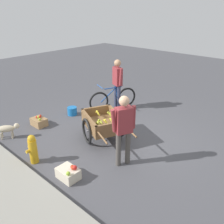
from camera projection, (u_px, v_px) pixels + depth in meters
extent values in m
plane|color=#47474C|center=(118.00, 138.00, 6.19)|extent=(24.00, 24.00, 0.00)
cube|color=brown|center=(103.00, 125.00, 6.01)|extent=(1.33, 1.18, 0.10)
cube|color=brown|center=(96.00, 111.00, 6.38)|extent=(0.39, 0.75, 0.24)
cube|color=brown|center=(111.00, 128.00, 5.51)|extent=(0.39, 0.75, 0.24)
cube|color=brown|center=(89.00, 121.00, 5.81)|extent=(1.03, 0.51, 0.24)
cube|color=brown|center=(117.00, 116.00, 6.07)|extent=(1.03, 0.51, 0.24)
torus|color=black|center=(87.00, 131.00, 5.89)|extent=(0.61, 0.32, 0.64)
torus|color=black|center=(119.00, 125.00, 6.20)|extent=(0.61, 0.32, 0.64)
cylinder|color=#9E9EA8|center=(103.00, 128.00, 6.04)|extent=(0.40, 0.82, 0.04)
cylinder|color=brown|center=(102.00, 138.00, 5.14)|extent=(0.52, 0.26, 0.04)
cylinder|color=brown|center=(131.00, 132.00, 5.38)|extent=(0.52, 0.26, 0.04)
cylinder|color=#9E9EA8|center=(97.00, 125.00, 6.50)|extent=(0.04, 0.04, 0.35)
ellipsoid|color=gold|center=(110.00, 127.00, 5.58)|extent=(0.17, 0.14, 0.13)
ellipsoid|color=gold|center=(109.00, 126.00, 5.59)|extent=(0.16, 0.17, 0.08)
ellipsoid|color=gold|center=(109.00, 126.00, 5.59)|extent=(0.15, 0.17, 0.09)
ellipsoid|color=gold|center=(108.00, 125.00, 5.60)|extent=(0.14, 0.16, 0.15)
ellipsoid|color=gold|center=(98.00, 124.00, 5.65)|extent=(0.16, 0.13, 0.16)
ellipsoid|color=gold|center=(98.00, 123.00, 5.66)|extent=(0.18, 0.10, 0.05)
ellipsoid|color=gold|center=(97.00, 123.00, 5.67)|extent=(0.18, 0.10, 0.12)
ellipsoid|color=gold|center=(110.00, 114.00, 6.19)|extent=(0.18, 0.07, 0.14)
ellipsoid|color=gold|center=(110.00, 114.00, 6.19)|extent=(0.18, 0.07, 0.11)
ellipsoid|color=gold|center=(109.00, 113.00, 6.20)|extent=(0.19, 0.10, 0.05)
ellipsoid|color=gold|center=(109.00, 113.00, 6.20)|extent=(0.19, 0.09, 0.09)
ellipsoid|color=gold|center=(108.00, 112.00, 6.20)|extent=(0.15, 0.15, 0.15)
ellipsoid|color=gold|center=(116.00, 125.00, 5.66)|extent=(0.19, 0.10, 0.13)
ellipsoid|color=gold|center=(116.00, 125.00, 5.67)|extent=(0.18, 0.06, 0.05)
ellipsoid|color=gold|center=(115.00, 124.00, 5.68)|extent=(0.18, 0.07, 0.15)
ellipsoid|color=gold|center=(112.00, 121.00, 5.96)|extent=(0.18, 0.11, 0.13)
ellipsoid|color=gold|center=(111.00, 120.00, 5.96)|extent=(0.19, 0.11, 0.11)
ellipsoid|color=gold|center=(111.00, 120.00, 5.96)|extent=(0.18, 0.14, 0.05)
ellipsoid|color=gold|center=(111.00, 119.00, 5.96)|extent=(0.18, 0.13, 0.09)
ellipsoid|color=gold|center=(110.00, 119.00, 5.96)|extent=(0.18, 0.13, 0.13)
ellipsoid|color=gold|center=(98.00, 113.00, 6.21)|extent=(0.18, 0.08, 0.14)
ellipsoid|color=gold|center=(97.00, 112.00, 6.23)|extent=(0.18, 0.12, 0.05)
ellipsoid|color=gold|center=(97.00, 112.00, 6.24)|extent=(0.18, 0.10, 0.14)
ellipsoid|color=gold|center=(117.00, 122.00, 5.64)|extent=(0.18, 0.10, 0.15)
ellipsoid|color=gold|center=(116.00, 122.00, 5.65)|extent=(0.18, 0.11, 0.04)
ellipsoid|color=gold|center=(115.00, 121.00, 5.67)|extent=(0.16, 0.14, 0.15)
ellipsoid|color=gold|center=(101.00, 122.00, 5.71)|extent=(0.17, 0.06, 0.15)
ellipsoid|color=gold|center=(100.00, 122.00, 5.72)|extent=(0.19, 0.09, 0.08)
ellipsoid|color=gold|center=(100.00, 121.00, 5.73)|extent=(0.19, 0.08, 0.08)
ellipsoid|color=gold|center=(99.00, 120.00, 5.73)|extent=(0.15, 0.16, 0.15)
ellipsoid|color=gold|center=(106.00, 122.00, 5.86)|extent=(0.18, 0.06, 0.13)
ellipsoid|color=gold|center=(106.00, 122.00, 5.86)|extent=(0.18, 0.13, 0.10)
ellipsoid|color=gold|center=(105.00, 121.00, 5.87)|extent=(0.18, 0.14, 0.05)
ellipsoid|color=gold|center=(105.00, 121.00, 5.87)|extent=(0.17, 0.16, 0.10)
ellipsoid|color=gold|center=(104.00, 120.00, 5.87)|extent=(0.18, 0.10, 0.12)
cylinder|color=#4C4742|center=(118.00, 150.00, 5.01)|extent=(0.11, 0.11, 0.77)
cylinder|color=#4C4742|center=(128.00, 147.00, 5.09)|extent=(0.11, 0.11, 0.77)
cube|color=maroon|center=(124.00, 120.00, 4.78)|extent=(0.32, 0.39, 0.55)
sphere|color=tan|center=(124.00, 101.00, 4.61)|extent=(0.21, 0.21, 0.21)
cylinder|color=maroon|center=(114.00, 121.00, 4.69)|extent=(0.08, 0.14, 0.50)
cylinder|color=maroon|center=(134.00, 117.00, 4.85)|extent=(0.08, 0.08, 0.49)
torus|color=black|center=(99.00, 102.00, 7.62)|extent=(0.31, 0.63, 0.66)
torus|color=black|center=(127.00, 97.00, 8.01)|extent=(0.31, 0.63, 0.66)
cylinder|color=#234C93|center=(113.00, 88.00, 7.65)|extent=(0.26, 0.57, 0.04)
cylinder|color=#234C93|center=(116.00, 92.00, 7.77)|extent=(0.07, 0.11, 0.45)
cylinder|color=#234C93|center=(108.00, 95.00, 7.68)|extent=(0.24, 0.50, 0.43)
ellipsoid|color=black|center=(117.00, 85.00, 7.67)|extent=(0.20, 0.08, 0.06)
cylinder|color=#234C93|center=(100.00, 87.00, 7.44)|extent=(0.44, 0.20, 0.03)
cylinder|color=#333851|center=(119.00, 98.00, 7.76)|extent=(0.11, 0.11, 0.80)
cylinder|color=#333851|center=(116.00, 96.00, 7.94)|extent=(0.11, 0.11, 0.80)
cube|color=maroon|center=(117.00, 76.00, 7.57)|extent=(0.39, 0.32, 0.57)
sphere|color=tan|center=(118.00, 63.00, 7.39)|extent=(0.22, 0.22, 0.22)
cylinder|color=maroon|center=(121.00, 77.00, 7.37)|extent=(0.08, 0.12, 0.52)
cylinder|color=maroon|center=(114.00, 74.00, 7.74)|extent=(0.08, 0.13, 0.52)
ellipsoid|color=beige|center=(6.00, 129.00, 6.10)|extent=(0.41, 0.46, 0.18)
sphere|color=beige|center=(17.00, 126.00, 6.12)|extent=(0.14, 0.14, 0.14)
cylinder|color=beige|center=(13.00, 133.00, 6.24)|extent=(0.04, 0.04, 0.18)
cylinder|color=beige|center=(12.00, 135.00, 6.15)|extent=(0.04, 0.04, 0.18)
cylinder|color=beige|center=(2.00, 134.00, 6.20)|extent=(0.04, 0.04, 0.18)
cylinder|color=beige|center=(1.00, 136.00, 6.11)|extent=(0.04, 0.04, 0.18)
cylinder|color=gold|center=(33.00, 151.00, 5.15)|extent=(0.18, 0.18, 0.55)
sphere|color=gold|center=(31.00, 139.00, 5.02)|extent=(0.16, 0.16, 0.16)
cylinder|color=gold|center=(30.00, 147.00, 5.20)|extent=(0.10, 0.07, 0.07)
cylinder|color=gold|center=(28.00, 151.00, 5.05)|extent=(0.07, 0.10, 0.07)
cylinder|color=#1966B2|center=(72.00, 111.00, 7.48)|extent=(0.30, 0.30, 0.25)
cube|color=beige|center=(68.00, 174.00, 4.73)|extent=(0.44, 0.32, 0.22)
sphere|color=#B23319|center=(72.00, 167.00, 4.68)|extent=(0.08, 0.08, 0.08)
sphere|color=#B23319|center=(73.00, 168.00, 4.65)|extent=(0.07, 0.07, 0.07)
sphere|color=#99BF33|center=(68.00, 173.00, 4.50)|extent=(0.08, 0.08, 0.08)
sphere|color=red|center=(75.00, 168.00, 4.65)|extent=(0.09, 0.09, 0.09)
cube|color=#99754C|center=(39.00, 122.00, 6.81)|extent=(0.44, 0.32, 0.22)
sphere|color=#99BF33|center=(40.00, 119.00, 6.64)|extent=(0.07, 0.07, 0.07)
sphere|color=#99BF33|center=(38.00, 117.00, 6.77)|extent=(0.08, 0.08, 0.08)
sphere|color=red|center=(37.00, 117.00, 6.77)|extent=(0.07, 0.07, 0.07)
sphere|color=#B23319|center=(40.00, 116.00, 6.85)|extent=(0.07, 0.07, 0.07)
sphere|color=red|center=(40.00, 117.00, 6.77)|extent=(0.07, 0.07, 0.07)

